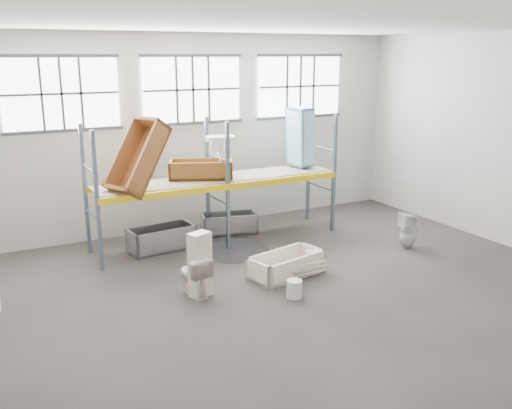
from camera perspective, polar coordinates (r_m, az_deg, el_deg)
floor at (r=11.28m, az=3.61°, el=-8.89°), size 12.00×10.00×0.10m
ceiling at (r=10.33m, az=4.09°, el=17.96°), size 12.00×10.00×0.10m
wall_back at (r=14.99m, az=-6.41°, el=7.17°), size 12.00×0.10×5.00m
window_left at (r=13.92m, az=-18.91°, el=10.44°), size 2.60×0.04×1.60m
window_mid at (r=14.78m, az=-6.37°, el=11.35°), size 2.60×0.04×1.60m
window_right at (r=16.23m, az=4.40°, el=11.71°), size 2.60×0.04×1.60m
rack_upright_la at (r=12.29m, az=-15.60°, el=0.25°), size 0.08×0.08×3.00m
rack_upright_lb at (r=13.44m, az=-16.73°, el=1.39°), size 0.08×0.08×3.00m
rack_upright_ma at (r=13.22m, az=-2.84°, el=1.80°), size 0.08×0.08×3.00m
rack_upright_mb at (r=14.29m, az=-4.89°, el=2.76°), size 0.08×0.08×3.00m
rack_upright_ra at (r=14.71m, az=7.82°, el=3.02°), size 0.08×0.08×3.00m
rack_upright_rb at (r=15.68m, az=5.27°, el=3.84°), size 0.08×0.08×3.00m
rack_beam_front at (r=13.22m, az=-2.84°, el=1.80°), size 6.00×0.10×0.14m
rack_beam_back at (r=14.29m, az=-4.89°, el=2.76°), size 6.00×0.10×0.14m
shelf_deck at (r=13.73m, az=-3.91°, el=2.62°), size 5.90×1.10×0.03m
wet_patch at (r=13.47m, az=-2.40°, el=-4.59°), size 1.80×1.80×0.00m
bathtub_beige at (r=11.93m, az=3.03°, el=-6.03°), size 1.72×1.09×0.47m
cistern_spare at (r=12.18m, az=5.85°, el=-5.42°), size 0.42×0.31×0.36m
sink_in_tub at (r=11.79m, az=3.69°, el=-6.70°), size 0.58×0.58×0.17m
toilet_beige at (r=11.01m, az=-6.22°, el=-7.02°), size 0.53×0.83×0.80m
cistern_tall at (r=10.85m, az=-5.63°, el=-6.01°), size 0.47×0.39×1.26m
toilet_white at (r=13.98m, az=14.99°, el=-2.52°), size 0.47×0.46×0.86m
steel_tub_left at (r=13.60m, az=-9.42°, el=-3.36°), size 1.59×0.86×0.56m
steel_tub_right at (r=14.69m, az=-2.72°, el=-1.87°), size 1.51×0.97×0.51m
rust_tub_flat at (r=13.66m, az=-5.54°, el=3.55°), size 1.65×1.23×0.42m
rust_tub_tilted at (r=12.75m, az=-11.79°, el=4.66°), size 1.62×1.33×1.72m
sink_on_shelf at (r=13.31m, az=-3.57°, el=4.49°), size 0.76×0.64×0.61m
blue_tub_upright at (r=14.90m, az=4.42°, el=6.77°), size 0.55×0.75×1.52m
bucket at (r=10.92m, az=3.86°, el=-8.43°), size 0.36×0.36×0.35m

